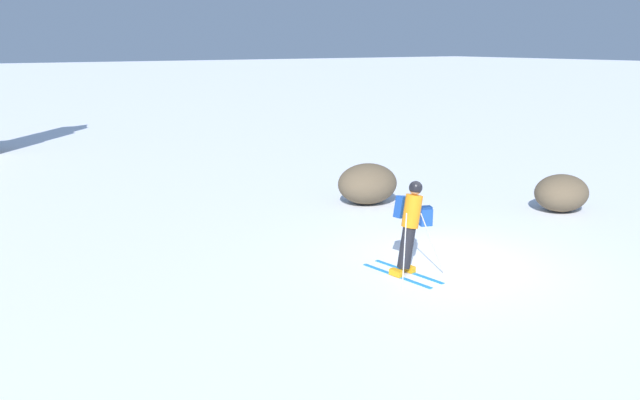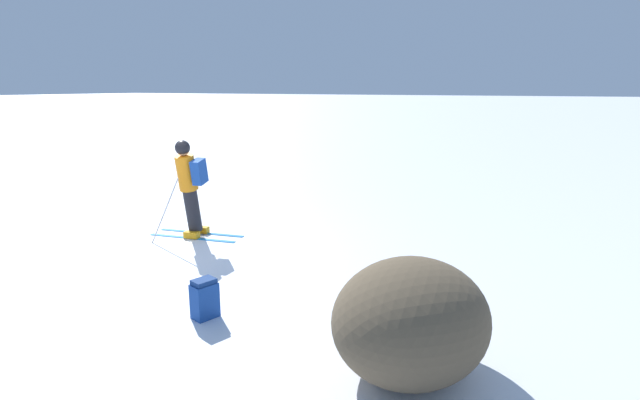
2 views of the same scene
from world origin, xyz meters
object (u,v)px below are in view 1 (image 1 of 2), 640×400
Objects in this scene: spare_backpack at (426,216)px; exposed_boulder_1 at (561,193)px; skier at (409,221)px; exposed_boulder_0 at (367,184)px.

spare_backpack is 4.19m from exposed_boulder_1.
exposed_boulder_1 is (6.60, 1.29, -0.54)m from skier.
spare_backpack is 0.32× the size of exposed_boulder_1.
spare_backpack is (2.54, 2.25, -0.81)m from skier.
spare_backpack is at bearing -92.81° from exposed_boulder_0.
skier is 6.75m from exposed_boulder_1.
exposed_boulder_0 is at bearing 137.81° from exposed_boulder_1.
exposed_boulder_1 reaches higher than spare_backpack.
skier is 1.21× the size of exposed_boulder_1.
spare_backpack is at bearing 33.19° from skier.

